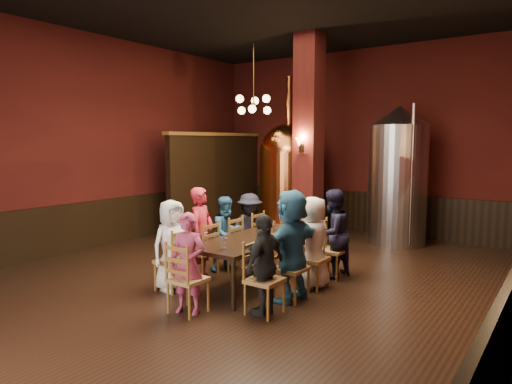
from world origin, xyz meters
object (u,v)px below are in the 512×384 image
Objects in this scene: person_0 at (172,245)px; person_2 at (227,233)px; steel_vessel at (398,176)px; rose_vase at (295,215)px; person_1 at (202,234)px; dining_table at (256,241)px; copper_kettle at (289,176)px.

person_2 is at bearing 11.09° from person_0.
steel_vessel is 8.42× the size of rose_vase.
person_1 is (0.00, 0.67, 0.07)m from person_0.
person_0 is 1.33m from person_2.
person_0 is at bearing -164.11° from person_2.
dining_table is 1.84× the size of person_2.
person_0 is 5.48m from steel_vessel.
person_1 is 4.36m from copper_kettle.
copper_kettle is 2.66m from steel_vessel.
dining_table is 0.63× the size of copper_kettle.
dining_table is 4.31m from steel_vessel.
steel_vessel is at bearing 76.29° from rose_vase.
steel_vessel is (1.76, 4.46, 0.75)m from person_1.
rose_vase is at bearing -56.93° from copper_kettle.
rose_vase is (1.89, -2.90, -0.41)m from copper_kettle.
person_0 is at bearing -116.45° from rose_vase.
copper_kettle is (-0.89, 4.22, 0.63)m from person_1.
steel_vessel is at bearing 77.65° from dining_table.
person_0 is at bearing 165.61° from person_1.
person_2 is (-0.85, 0.33, -0.04)m from dining_table.
steel_vessel reaches higher than person_1.
person_1 is 0.67m from person_2.
copper_kettle is at bearing 123.07° from rose_vase.
person_1 is at bearing -78.09° from copper_kettle.
person_2 reaches higher than rose_vase.
copper_kettle is (-0.89, 4.89, 0.70)m from person_0.
person_0 is 5.02m from copper_kettle.
copper_kettle reaches higher than steel_vessel.
person_1 reaches higher than person_0.
person_2 is at bearing 158.78° from dining_table.
dining_table is at bearing -98.18° from rose_vase.
person_1 is 4.85m from steel_vessel.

